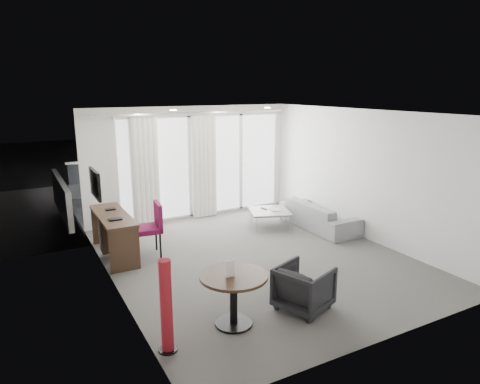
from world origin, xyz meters
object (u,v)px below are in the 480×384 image
round_table (234,300)px  desk (114,235)px  coffee_table (269,218)px  rattan_chair_b (249,178)px  rattan_chair_a (191,184)px  desk_chair (147,230)px  tub_armchair (304,288)px  red_lamp (166,306)px  sofa (319,215)px

round_table → desk: bearing=104.8°
coffee_table → desk: bearing=-178.8°
rattan_chair_b → rattan_chair_a: bearing=167.7°
desk_chair → rattan_chair_b: desk_chair is taller
desk → round_table: bearing=-75.2°
desk_chair → coffee_table: bearing=13.5°
round_table → rattan_chair_b: (3.77, 6.23, 0.07)m
tub_armchair → coffee_table: (1.52, 3.29, -0.13)m
round_table → red_lamp: (-0.94, -0.14, 0.22)m
desk → desk_chair: size_ratio=1.70×
desk_chair → sofa: desk_chair is taller
coffee_table → tub_armchair: bearing=-114.7°
desk → round_table: size_ratio=1.91×
round_table → rattan_chair_b: bearing=58.8°
desk_chair → coffee_table: (2.86, 0.34, -0.30)m
red_lamp → sofa: red_lamp is taller
coffee_table → sofa: sofa is taller
desk → rattan_chair_a: size_ratio=2.20×
desk_chair → coffee_table: desk_chair is taller
red_lamp → rattan_chair_a: red_lamp is taller
red_lamp → rattan_chair_b: 7.92m
round_table → tub_armchair: (1.05, -0.09, -0.04)m
desk_chair → rattan_chair_a: size_ratio=1.29×
desk → red_lamp: size_ratio=1.47×
sofa → rattan_chair_b: 3.61m
rattan_chair_b → coffee_table: bearing=-116.1°
tub_armchair → rattan_chair_a: 6.64m
rattan_chair_a → rattan_chair_b: bearing=13.3°
desk → tub_armchair: desk is taller
desk_chair → rattan_chair_a: bearing=64.0°
desk → rattan_chair_b: 5.54m
rattan_chair_a → round_table: bearing=-86.2°
coffee_table → rattan_chair_a: bearing=99.4°
round_table → red_lamp: size_ratio=0.77×
tub_armchair → rattan_chair_b: (2.72, 6.32, 0.11)m
tub_armchair → rattan_chair_a: size_ratio=0.90×
round_table → rattan_chair_b: 7.28m
red_lamp → coffee_table: 4.85m
sofa → desk: bearing=83.5°
coffee_table → rattan_chair_b: (1.20, 3.03, 0.23)m
round_table → sofa: size_ratio=0.44×
rattan_chair_a → rattan_chair_b: rattan_chair_b is taller
red_lamp → tub_armchair: 2.01m
red_lamp → rattan_chair_b: bearing=53.5°
rattan_chair_b → round_table: bearing=-125.6°
rattan_chair_a → tub_armchair: bearing=-77.3°
sofa → rattan_chair_a: size_ratio=2.59×
desk_chair → rattan_chair_a: 4.30m
desk_chair → tub_armchair: (1.34, -2.95, -0.18)m
coffee_table → sofa: bearing=-31.4°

